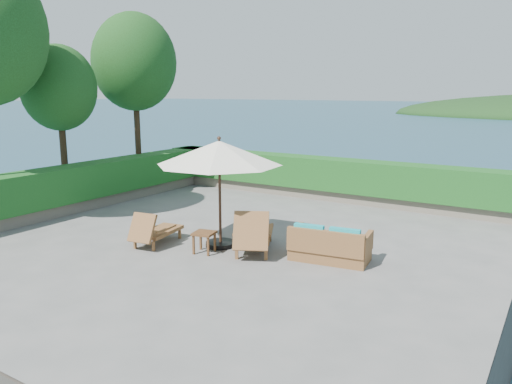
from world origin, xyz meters
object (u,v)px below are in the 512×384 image
Objects in this scene: wicker_loveseat at (329,246)px; patio_umbrella at (219,154)px; lounge_left at (154,230)px; side_table at (204,236)px; lounge_right at (254,233)px.

patio_umbrella is at bearing -178.97° from wicker_loveseat.
patio_umbrella is 3.12m from wicker_loveseat.
lounge_left is 0.87× the size of wicker_loveseat.
wicker_loveseat is at bearing 21.05° from side_table.
lounge_right is 1.08m from side_table.
patio_umbrella is 2.03× the size of wicker_loveseat.
lounge_right is 1.68m from wicker_loveseat.
lounge_right reaches higher than side_table.
lounge_left reaches higher than side_table.
lounge_left is (-1.34, -0.73, -1.78)m from patio_umbrella.
lounge_left reaches higher than wicker_loveseat.
patio_umbrella is at bearing 20.10° from lounge_left.
lounge_right is 3.66× the size of side_table.
lounge_right is at bearing 34.97° from side_table.
patio_umbrella reaches higher than side_table.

